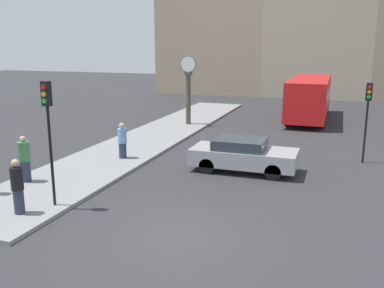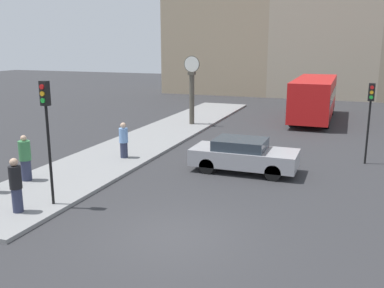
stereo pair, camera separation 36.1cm
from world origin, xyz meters
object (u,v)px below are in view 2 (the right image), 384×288
object	(u,v)px
sedan_car	(243,155)
bus_distant	(314,97)
traffic_light_near	(47,118)
traffic_light_far	(370,107)
pedestrian_blue_stripe	(124,140)
street_clock	(192,90)
pedestrian_green_hoodie	(25,158)
pedestrian_black_jacket	(16,185)

from	to	relation	value
sedan_car	bus_distant	distance (m)	13.87
traffic_light_near	traffic_light_far	bearing A→B (deg)	43.53
traffic_light_near	pedestrian_blue_stripe	world-z (taller)	traffic_light_near
pedestrian_blue_stripe	traffic_light_near	bearing A→B (deg)	-83.29
traffic_light_near	street_clock	bearing A→B (deg)	92.82
street_clock	pedestrian_green_hoodie	size ratio (longest dim) A/B	2.47
bus_distant	traffic_light_far	xyz separation A→B (m)	(3.18, -10.71, 0.91)
bus_distant	pedestrian_green_hoodie	bearing A→B (deg)	-116.29
traffic_light_near	pedestrian_blue_stripe	bearing A→B (deg)	96.71
traffic_light_near	street_clock	distance (m)	14.94
bus_distant	pedestrian_blue_stripe	world-z (taller)	bus_distant
traffic_light_near	pedestrian_blue_stripe	size ratio (longest dim) A/B	2.45
traffic_light_far	pedestrian_black_jacket	distance (m)	14.43
bus_distant	pedestrian_blue_stripe	distance (m)	15.66
bus_distant	traffic_light_far	world-z (taller)	traffic_light_far
pedestrian_green_hoodie	pedestrian_black_jacket	world-z (taller)	pedestrian_green_hoodie
pedestrian_black_jacket	pedestrian_green_hoodie	bearing A→B (deg)	126.53
street_clock	pedestrian_black_jacket	distance (m)	15.90
sedan_car	pedestrian_green_hoodie	world-z (taller)	pedestrian_green_hoodie
pedestrian_green_hoodie	pedestrian_black_jacket	size ratio (longest dim) A/B	1.02
pedestrian_green_hoodie	bus_distant	bearing A→B (deg)	63.71
bus_distant	pedestrian_black_jacket	xyz separation A→B (m)	(-7.02, -20.79, -0.66)
street_clock	sedan_car	bearing A→B (deg)	-57.72
bus_distant	street_clock	size ratio (longest dim) A/B	2.07
street_clock	pedestrian_blue_stripe	xyz separation A→B (m)	(0.04, -8.98, -1.37)
bus_distant	traffic_light_far	distance (m)	11.21
traffic_light_far	pedestrian_black_jacket	xyz separation A→B (m)	(-10.21, -10.08, -1.57)
traffic_light_far	bus_distant	bearing A→B (deg)	106.56
bus_distant	pedestrian_green_hoodie	xyz separation A→B (m)	(-8.97, -18.16, -0.66)
pedestrian_green_hoodie	pedestrian_blue_stripe	bearing A→B (deg)	66.66
sedan_car	pedestrian_blue_stripe	xyz separation A→B (m)	(-5.52, -0.18, 0.22)
sedan_car	street_clock	world-z (taller)	street_clock
pedestrian_blue_stripe	pedestrian_green_hoodie	bearing A→B (deg)	-113.34
street_clock	traffic_light_near	bearing A→B (deg)	-87.18
bus_distant	traffic_light_near	distance (m)	20.91
sedan_car	pedestrian_black_jacket	xyz separation A→B (m)	(-5.40, -7.05, 0.28)
pedestrian_black_jacket	street_clock	bearing A→B (deg)	90.56
pedestrian_green_hoodie	pedestrian_blue_stripe	xyz separation A→B (m)	(1.83, 4.24, -0.06)
bus_distant	pedestrian_green_hoodie	world-z (taller)	bus_distant
pedestrian_blue_stripe	pedestrian_black_jacket	bearing A→B (deg)	-89.00
traffic_light_far	pedestrian_black_jacket	bearing A→B (deg)	-135.34
pedestrian_green_hoodie	traffic_light_far	bearing A→B (deg)	31.51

